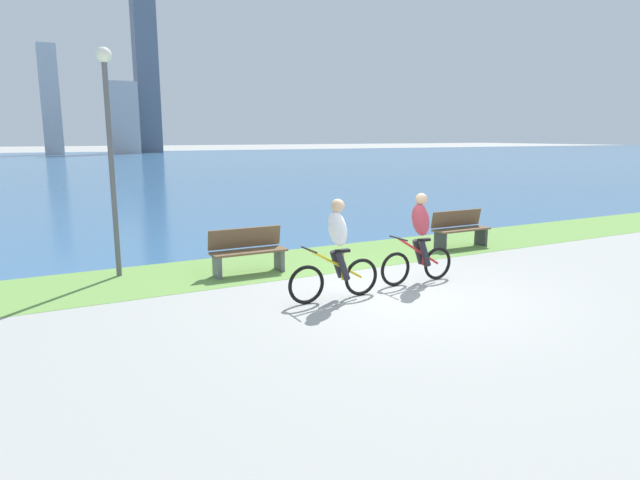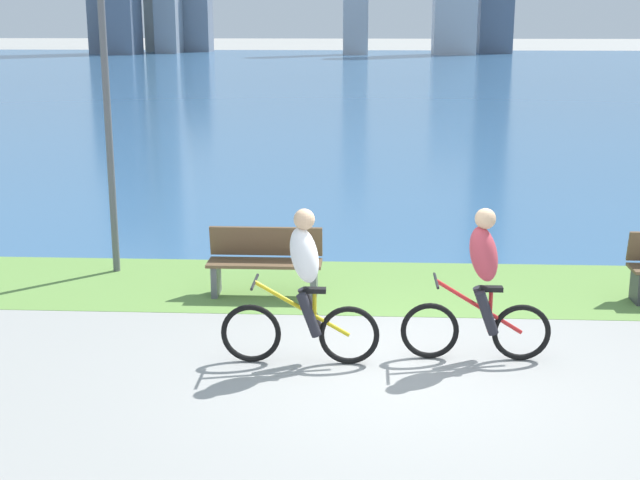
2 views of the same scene
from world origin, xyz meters
name	(u,v)px [view 1 (image 1 of 2)]	position (x,y,z in m)	size (l,w,h in m)	color
ground_plane	(388,293)	(0.00, 0.00, 0.00)	(300.00, 300.00, 0.00)	#9E9E99
grass_strip_bayside	(312,260)	(0.00, 2.89, 0.00)	(120.00, 2.46, 0.01)	#6B9947
bay_water_surface	(91,165)	(0.00, 48.47, 0.00)	(300.00, 88.71, 0.00)	#386693
cyclist_lead	(337,250)	(-0.97, 0.12, 0.84)	(1.69, 0.52, 1.68)	black
cyclist_trailing	(419,238)	(0.90, 0.32, 0.83)	(1.60, 0.52, 1.67)	black
bench_near_path	(460,229)	(3.83, 2.46, 0.45)	(1.50, 0.47, 0.90)	brown
bench_far_along_path	(248,251)	(-1.65, 2.46, 0.45)	(1.50, 0.47, 0.90)	brown
lamppost_tall	(109,132)	(-3.94, 3.46, 2.76)	(0.28, 0.28, 4.27)	#595960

